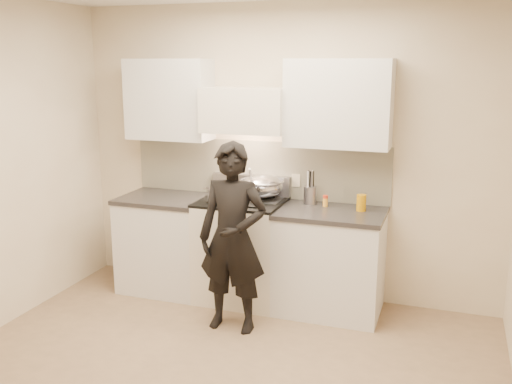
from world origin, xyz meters
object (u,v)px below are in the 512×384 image
counter_right (330,261)px  wok (262,186)px  utensil_crock (310,194)px  stove (242,250)px  person (233,238)px

counter_right → wok: size_ratio=1.85×
wok → utensil_crock: size_ratio=1.64×
stove → counter_right: (0.83, 0.00, -0.01)m
counter_right → person: bearing=-138.7°
utensil_crock → person: size_ratio=0.19×
person → stove: bearing=102.7°
wok → stove: bearing=-145.5°
utensil_crock → wok: bearing=-172.0°
counter_right → person: size_ratio=0.59×
counter_right → wok: bearing=170.6°
counter_right → utensil_crock: utensil_crock is taller
stove → counter_right: bearing=0.0°
person → wok: bearing=87.8°
person → utensil_crock: bearing=58.7°
counter_right → person: (-0.68, -0.60, 0.32)m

